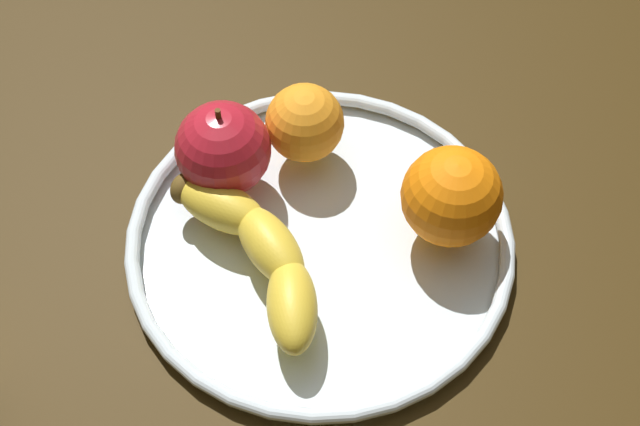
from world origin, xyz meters
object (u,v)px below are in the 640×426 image
object	(u,v)px
apple	(221,151)
fruit_bowl	(320,240)
orange_center	(452,196)
orange_front_left	(305,123)
banana	(257,249)

from	to	relation	value
apple	fruit_bowl	bearing A→B (deg)	-178.30
fruit_bowl	orange_center	world-z (taller)	orange_center
fruit_bowl	orange_front_left	size ratio (longest dim) A/B	4.76
orange_center	orange_front_left	bearing A→B (deg)	1.16
orange_center	orange_front_left	size ratio (longest dim) A/B	1.20
fruit_bowl	orange_front_left	world-z (taller)	orange_front_left
orange_center	orange_front_left	distance (cm)	13.74
fruit_bowl	orange_front_left	distance (cm)	9.76
banana	orange_center	world-z (taller)	orange_center
fruit_bowl	orange_center	distance (cm)	11.14
fruit_bowl	apple	size ratio (longest dim) A/B	3.65
banana	orange_center	size ratio (longest dim) A/B	2.35
apple	orange_center	distance (cm)	18.40
banana	orange_front_left	size ratio (longest dim) A/B	2.82
banana	orange_front_left	xyz separation A→B (cm)	(3.76, -11.16, 1.39)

